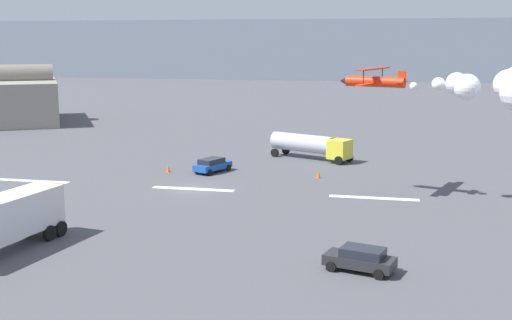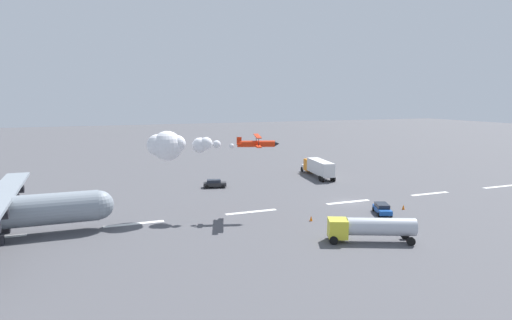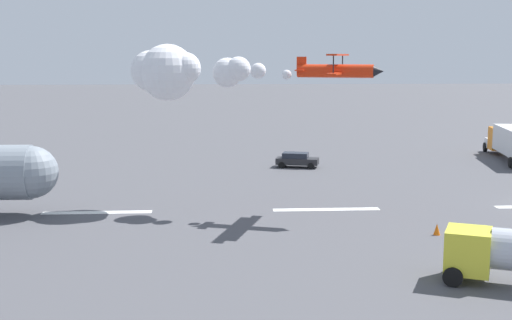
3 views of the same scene
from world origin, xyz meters
name	(u,v)px [view 1 (image 1 of 3)]	position (x,y,z in m)	size (l,w,h in m)	color
ground_plane	(193,189)	(0.00, 0.00, 0.00)	(440.00, 440.00, 0.00)	#4C4C51
runway_stripe_3	(32,181)	(-16.98, 0.00, 0.01)	(8.00, 0.90, 0.01)	white
runway_stripe_4	(193,189)	(0.00, 0.00, 0.01)	(8.00, 0.90, 0.01)	white
runway_stripe_5	(374,198)	(16.98, 0.00, 0.01)	(8.00, 0.90, 0.01)	white
mountain_ridge_distant	(346,50)	(0.00, 175.03, 10.40)	(396.00, 16.00, 20.80)	gray
stunt_biplane_red	(512,87)	(27.71, -2.08, 10.23)	(18.20, 9.16, 4.22)	red
fuel_tanker_truck	(311,145)	(8.91, 18.07, 1.75)	(10.25, 6.52, 2.90)	yellow
followme_car_yellow	(360,259)	(16.92, -19.38, 0.81)	(4.60, 2.90, 1.52)	#262628
airport_staff_sedan	(212,165)	(-0.43, 8.16, 0.81)	(3.44, 4.92, 1.52)	#194CA5
hangar_building	(6,100)	(-46.66, 42.08, 3.89)	(25.53, 27.59, 9.83)	gray
traffic_cone_near	(168,169)	(-5.09, 7.23, 0.38)	(0.44, 0.44, 0.75)	orange
traffic_cone_far	(318,174)	(11.05, 7.61, 0.38)	(0.44, 0.44, 0.75)	orange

